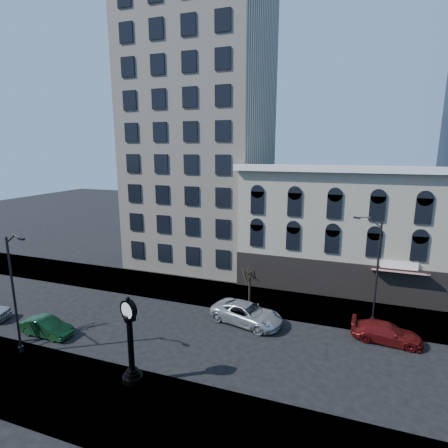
% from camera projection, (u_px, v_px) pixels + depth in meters
% --- Properties ---
extents(ground, '(160.00, 160.00, 0.00)m').
position_uv_depth(ground, '(182.00, 334.00, 26.79)').
color(ground, black).
rests_on(ground, ground).
extents(sidewalk_far, '(160.00, 6.00, 0.12)m').
position_uv_depth(sidewalk_far, '(218.00, 294.00, 34.15)').
color(sidewalk_far, gray).
rests_on(sidewalk_far, ground).
extents(sidewalk_near, '(160.00, 6.00, 0.12)m').
position_uv_depth(sidewalk_near, '(118.00, 404.00, 19.40)').
color(sidewalk_near, gray).
rests_on(sidewalk_near, ground).
extents(cream_tower, '(15.90, 15.40, 42.50)m').
position_uv_depth(cream_tower, '(202.00, 104.00, 42.15)').
color(cream_tower, beige).
rests_on(cream_tower, ground).
extents(victorian_row, '(22.60, 11.19, 12.50)m').
position_uv_depth(victorian_row, '(353.00, 227.00, 36.29)').
color(victorian_row, '#9E9782').
rests_on(victorian_row, ground).
extents(street_clock, '(1.23, 1.23, 5.44)m').
position_uv_depth(street_clock, '(131.00, 344.00, 20.76)').
color(street_clock, black).
rests_on(street_clock, sidewalk_near).
extents(street_lamp_near, '(2.22, 0.76, 8.71)m').
position_uv_depth(street_lamp_near, '(14.00, 263.00, 22.58)').
color(street_lamp_near, black).
rests_on(street_lamp_near, sidewalk_near).
extents(street_lamp_far, '(2.19, 0.96, 8.76)m').
position_uv_depth(street_lamp_far, '(371.00, 242.00, 27.52)').
color(street_lamp_far, black).
rests_on(street_lamp_far, sidewalk_far).
extents(bare_tree_far, '(2.41, 2.41, 4.14)m').
position_uv_depth(bare_tree_far, '(250.00, 270.00, 31.37)').
color(bare_tree_far, black).
rests_on(bare_tree_far, sidewalk_far).
extents(car_near_b, '(4.17, 1.52, 1.37)m').
position_uv_depth(car_near_b, '(47.00, 327.00, 26.52)').
color(car_near_b, '#143F1E').
rests_on(car_near_b, ground).
extents(car_far_a, '(6.40, 4.06, 1.65)m').
position_uv_depth(car_far_a, '(247.00, 314.00, 28.36)').
color(car_far_a, '#A5A8AD').
rests_on(car_far_a, ground).
extents(car_far_b, '(5.03, 2.35, 1.42)m').
position_uv_depth(car_far_b, '(386.00, 333.00, 25.63)').
color(car_far_b, maroon).
rests_on(car_far_b, ground).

